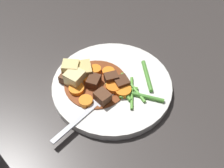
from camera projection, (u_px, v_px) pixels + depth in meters
ground_plane at (112, 89)px, 0.68m from camera, size 3.00×3.00×0.00m
dinner_plate at (112, 87)px, 0.67m from camera, size 0.25×0.25×0.02m
stew_sauce at (96, 84)px, 0.66m from camera, size 0.13×0.13×0.00m
carrot_slice_0 at (108, 72)px, 0.68m from camera, size 0.04×0.04×0.01m
carrot_slice_1 at (123, 90)px, 0.64m from camera, size 0.05×0.05×0.01m
carrot_slice_2 at (77, 90)px, 0.65m from camera, size 0.04×0.04×0.01m
carrot_slice_3 at (95, 70)px, 0.68m from camera, size 0.03×0.03×0.01m
carrot_slice_4 at (86, 101)px, 0.63m from camera, size 0.03×0.03×0.01m
carrot_slice_5 at (86, 77)px, 0.67m from camera, size 0.03×0.03×0.01m
carrot_slice_6 at (115, 87)px, 0.65m from camera, size 0.04×0.04×0.01m
potato_chunk_0 at (71, 69)px, 0.67m from camera, size 0.04×0.04×0.03m
potato_chunk_1 at (75, 78)px, 0.65m from camera, size 0.05×0.05×0.03m
potato_chunk_2 at (82, 71)px, 0.67m from camera, size 0.04×0.04×0.03m
meat_chunk_0 at (94, 82)px, 0.65m from camera, size 0.04×0.04×0.02m
meat_chunk_1 at (103, 97)px, 0.63m from camera, size 0.04×0.04×0.02m
meat_chunk_2 at (122, 83)px, 0.65m from camera, size 0.03×0.03×0.02m
meat_chunk_3 at (110, 79)px, 0.66m from camera, size 0.03×0.02×0.02m
meat_chunk_4 at (67, 79)px, 0.66m from camera, size 0.04×0.03×0.02m
green_bean_0 at (123, 92)px, 0.64m from camera, size 0.02×0.05×0.01m
green_bean_1 at (122, 86)px, 0.65m from camera, size 0.03×0.06×0.01m
green_bean_2 at (132, 93)px, 0.64m from camera, size 0.03×0.08×0.01m
green_bean_3 at (136, 91)px, 0.65m from camera, size 0.02×0.06×0.01m
green_bean_4 at (117, 89)px, 0.65m from camera, size 0.04×0.06×0.01m
green_bean_5 at (145, 96)px, 0.64m from camera, size 0.07×0.05×0.01m
green_bean_6 at (147, 75)px, 0.67m from camera, size 0.02×0.08×0.01m
green_bean_7 at (122, 86)px, 0.65m from camera, size 0.06×0.03×0.01m
fork at (88, 111)px, 0.62m from camera, size 0.15×0.11×0.00m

